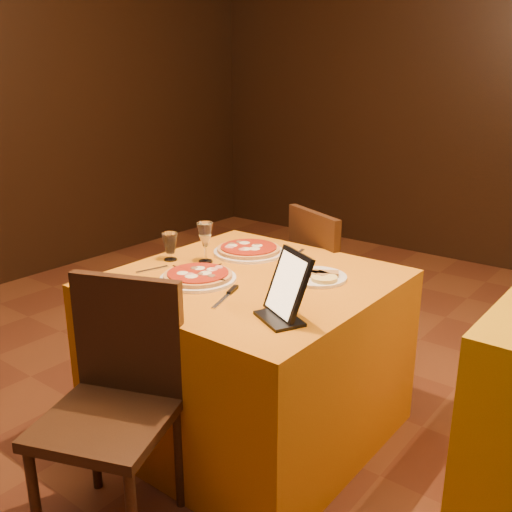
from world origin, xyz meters
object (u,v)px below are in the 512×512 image
Objects in this scene: main_table at (250,356)px; water_glass at (170,247)px; pizza_near at (198,277)px; tablet at (288,284)px; pizza_far at (249,250)px; wine_glass at (205,242)px; chair_main_near at (106,420)px; chair_main_far at (340,289)px.

main_table is 0.62m from water_glass.
pizza_near is 0.32m from water_glass.
main_table is at bearing 47.80° from pizza_near.
water_glass is 0.53× the size of tablet.
pizza_near is 0.95× the size of pizza_far.
wine_glass reaches higher than pizza_far.
chair_main_near is 0.71m from pizza_near.
wine_glass is at bearing 92.85° from chair_main_far.
chair_main_far is at bearing 68.30° from chair_main_near.
pizza_far reaches higher than main_table.
chair_main_near is 0.78m from tablet.
water_glass is (-0.44, -0.84, 0.36)m from chair_main_far.
chair_main_far reaches higher than pizza_far.
pizza_far is at bearing 71.48° from wine_glass.
water_glass reaches higher than pizza_near.
main_table is 8.46× the size of water_glass.
pizza_far is at bearing 98.97° from pizza_near.
pizza_far is at bearing 91.85° from chair_main_far.
chair_main_far is 2.82× the size of pizza_near.
chair_main_near reaches higher than pizza_near.
water_glass is 0.82m from tablet.
wine_glass is 1.46× the size of water_glass.
main_table is 1.21× the size of chair_main_far.
wine_glass is at bearing 125.37° from pizza_near.
tablet is at bearing -22.68° from wine_glass.
chair_main_near is at bearing -78.40° from pizza_far.
pizza_near is (-0.15, 0.62, 0.31)m from chair_main_near.
tablet is at bearing -8.07° from pizza_near.
main_table is 0.80m from chair_main_far.
main_table is 0.79m from chair_main_near.
tablet reaches higher than pizza_near.
chair_main_near is 3.73× the size of tablet.
tablet is (0.51, -0.07, 0.10)m from pizza_near.
chair_main_far is 1.17m from tablet.
wine_glass is (-0.29, 0.82, 0.39)m from chair_main_near.
water_glass is at bearing -126.15° from pizza_far.
pizza_far is 1.39× the size of tablet.
chair_main_near is (0.00, -0.79, 0.08)m from main_table.
pizza_near is 0.26m from wine_glass.
pizza_near is at bearing -132.20° from main_table.
main_table is 5.79× the size of wine_glass.
wine_glass is 0.78× the size of tablet.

